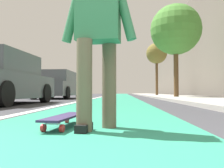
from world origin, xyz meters
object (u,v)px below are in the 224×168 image
(traffic_light, at_px, (104,65))
(street_tree_far, at_px, (157,54))
(parked_car_mid, at_px, (58,86))
(parked_car_near, at_px, (0,80))
(skateboard, at_px, (65,118))
(skater_person, at_px, (98,29))
(street_tree_mid, at_px, (176,30))

(traffic_light, xyz_separation_m, street_tree_far, (-4.34, -4.96, 0.45))
(parked_car_mid, height_order, street_tree_far, street_tree_far)
(parked_car_mid, height_order, traffic_light, traffic_light)
(parked_car_near, distance_m, parked_car_mid, 6.09)
(street_tree_far, bearing_deg, parked_car_mid, 140.53)
(skateboard, bearing_deg, parked_car_near, 35.08)
(skateboard, distance_m, parked_car_mid, 10.73)
(skater_person, bearing_deg, street_tree_far, -9.75)
(skater_person, height_order, parked_car_near, skater_person)
(parked_car_mid, xyz_separation_m, street_tree_mid, (0.40, -6.46, 3.09))
(traffic_light, bearing_deg, street_tree_far, -131.19)
(skateboard, relative_size, street_tree_mid, 0.16)
(skater_person, height_order, street_tree_far, street_tree_far)
(skateboard, relative_size, parked_car_near, 0.21)
(skater_person, xyz_separation_m, parked_car_near, (4.35, 3.30, -0.24))
(traffic_light, relative_size, street_tree_mid, 0.90)
(street_tree_mid, bearing_deg, skateboard, 161.92)
(skater_person, height_order, parked_car_mid, skater_person)
(skater_person, bearing_deg, skateboard, 66.74)
(skateboard, xyz_separation_m, skater_person, (-0.15, -0.35, 0.84))
(parked_car_mid, bearing_deg, parked_car_near, -179.79)
(parked_car_near, bearing_deg, skateboard, -144.92)
(parked_car_near, distance_m, street_tree_far, 15.64)
(traffic_light, bearing_deg, skater_person, -175.42)
(parked_car_near, relative_size, street_tree_far, 0.89)
(skateboard, bearing_deg, street_tree_mid, -18.08)
(parked_car_mid, height_order, street_tree_mid, street_tree_mid)
(skater_person, bearing_deg, traffic_light, 4.58)
(parked_car_mid, bearing_deg, street_tree_mid, -86.47)
(skateboard, xyz_separation_m, street_tree_mid, (10.69, -3.49, 3.70))
(skater_person, xyz_separation_m, traffic_light, (22.63, 1.81, 2.29))
(parked_car_near, bearing_deg, traffic_light, -4.64)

